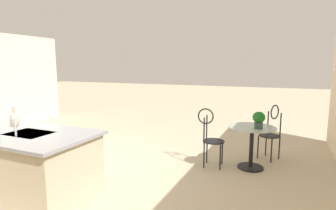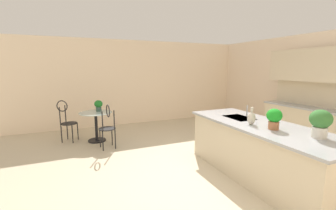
{
  "view_description": "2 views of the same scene",
  "coord_description": "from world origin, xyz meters",
  "px_view_note": "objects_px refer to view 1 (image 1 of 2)",
  "views": [
    {
      "loc": [
        -3.24,
        3.18,
        1.78
      ],
      "look_at": [
        -1.64,
        -0.44,
        1.19
      ],
      "focal_mm": 28.49,
      "sensor_mm": 36.0,
      "label": 1
    },
    {
      "loc": [
        3.02,
        -2.01,
        1.85
      ],
      "look_at": [
        -0.64,
        -0.43,
        1.18
      ],
      "focal_mm": 24.19,
      "sensor_mm": 36.0,
      "label": 2
    }
  ],
  "objects_px": {
    "vase_on_counter": "(15,119)",
    "potted_plant_on_table": "(259,119)",
    "chair_by_island": "(210,135)",
    "bistro_table": "(251,143)",
    "chair_near_window": "(271,129)"
  },
  "relations": [
    {
      "from": "potted_plant_on_table",
      "to": "chair_by_island",
      "type": "bearing_deg",
      "value": 6.76
    },
    {
      "from": "chair_by_island",
      "to": "vase_on_counter",
      "type": "xyz_separation_m",
      "value": [
        2.33,
        1.97,
        0.46
      ]
    },
    {
      "from": "vase_on_counter",
      "to": "potted_plant_on_table",
      "type": "bearing_deg",
      "value": -146.48
    },
    {
      "from": "chair_near_window",
      "to": "vase_on_counter",
      "type": "distance_m",
      "value": 4.36
    },
    {
      "from": "chair_by_island",
      "to": "potted_plant_on_table",
      "type": "bearing_deg",
      "value": -173.24
    },
    {
      "from": "chair_near_window",
      "to": "vase_on_counter",
      "type": "relative_size",
      "value": 3.62
    },
    {
      "from": "potted_plant_on_table",
      "to": "vase_on_counter",
      "type": "xyz_separation_m",
      "value": [
        3.12,
        2.06,
        0.13
      ]
    },
    {
      "from": "chair_by_island",
      "to": "potted_plant_on_table",
      "type": "height_order",
      "value": "chair_by_island"
    },
    {
      "from": "bistro_table",
      "to": "chair_by_island",
      "type": "distance_m",
      "value": 0.72
    },
    {
      "from": "chair_by_island",
      "to": "potted_plant_on_table",
      "type": "xyz_separation_m",
      "value": [
        -0.79,
        -0.09,
        0.33
      ]
    },
    {
      "from": "chair_by_island",
      "to": "chair_near_window",
      "type": "bearing_deg",
      "value": -138.25
    },
    {
      "from": "chair_near_window",
      "to": "potted_plant_on_table",
      "type": "xyz_separation_m",
      "value": [
        0.17,
        0.76,
        0.33
      ]
    },
    {
      "from": "bistro_table",
      "to": "chair_by_island",
      "type": "xyz_separation_m",
      "value": [
        0.68,
        0.18,
        0.13
      ]
    },
    {
      "from": "chair_near_window",
      "to": "chair_by_island",
      "type": "xyz_separation_m",
      "value": [
        0.96,
        0.86,
        0.0
      ]
    },
    {
      "from": "bistro_table",
      "to": "potted_plant_on_table",
      "type": "xyz_separation_m",
      "value": [
        -0.11,
        0.09,
        0.46
      ]
    }
  ]
}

